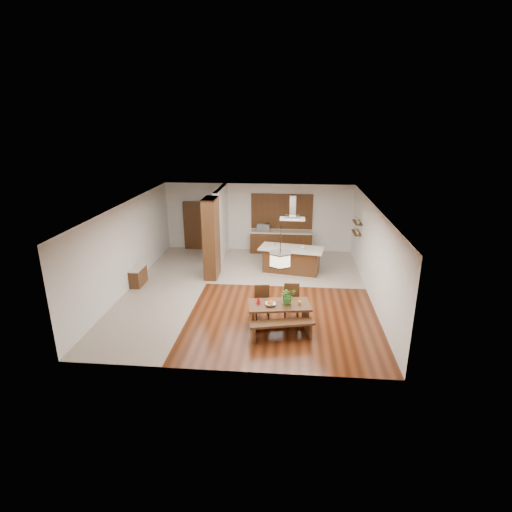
# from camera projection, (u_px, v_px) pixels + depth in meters

# --- Properties ---
(room_shell) EXTENTS (9.00, 9.04, 2.92)m
(room_shell) POSITION_uv_depth(u_px,v_px,m) (247.00, 232.00, 12.70)
(room_shell) COLOR #3C190B
(room_shell) RESTS_ON ground
(tile_hallway) EXTENTS (2.50, 9.00, 0.01)m
(tile_hallway) POSITION_uv_depth(u_px,v_px,m) (167.00, 288.00, 13.60)
(tile_hallway) COLOR #B4A596
(tile_hallway) RESTS_ON ground
(tile_kitchen) EXTENTS (5.50, 4.00, 0.01)m
(tile_kitchen) POSITION_uv_depth(u_px,v_px,m) (286.00, 266.00, 15.61)
(tile_kitchen) COLOR #B4A596
(tile_kitchen) RESTS_ON ground
(soffit_band) EXTENTS (8.00, 9.00, 0.02)m
(soffit_band) POSITION_uv_depth(u_px,v_px,m) (246.00, 206.00, 12.43)
(soffit_band) COLOR #432710
(soffit_band) RESTS_ON room_shell
(partition_pier) EXTENTS (0.45, 1.00, 2.90)m
(partition_pier) POSITION_uv_depth(u_px,v_px,m) (211.00, 238.00, 14.14)
(partition_pier) COLOR #331D0E
(partition_pier) RESTS_ON ground
(partition_stub) EXTENTS (0.18, 2.40, 2.90)m
(partition_stub) POSITION_uv_depth(u_px,v_px,m) (221.00, 224.00, 16.12)
(partition_stub) COLOR silver
(partition_stub) RESTS_ON ground
(hallway_console) EXTENTS (0.37, 0.88, 0.63)m
(hallway_console) POSITION_uv_depth(u_px,v_px,m) (138.00, 276.00, 13.77)
(hallway_console) COLOR #331D0E
(hallway_console) RESTS_ON ground
(hallway_doorway) EXTENTS (1.10, 0.20, 2.10)m
(hallway_doorway) POSITION_uv_depth(u_px,v_px,m) (197.00, 226.00, 17.40)
(hallway_doorway) COLOR #331D0E
(hallway_doorway) RESTS_ON ground
(rear_counter) EXTENTS (2.60, 0.62, 0.95)m
(rear_counter) POSITION_uv_depth(u_px,v_px,m) (281.00, 242.00, 17.08)
(rear_counter) COLOR #331D0E
(rear_counter) RESTS_ON ground
(kitchen_window) EXTENTS (2.60, 0.08, 1.50)m
(kitchen_window) POSITION_uv_depth(u_px,v_px,m) (282.00, 211.00, 16.91)
(kitchen_window) COLOR #965A2D
(kitchen_window) RESTS_ON room_shell
(shelf_lower) EXTENTS (0.26, 0.90, 0.04)m
(shelf_lower) POSITION_uv_depth(u_px,v_px,m) (356.00, 233.00, 15.03)
(shelf_lower) COLOR #331D0E
(shelf_lower) RESTS_ON room_shell
(shelf_upper) EXTENTS (0.26, 0.90, 0.04)m
(shelf_upper) POSITION_uv_depth(u_px,v_px,m) (357.00, 222.00, 14.90)
(shelf_upper) COLOR #331D0E
(shelf_upper) RESTS_ON room_shell
(dining_table) EXTENTS (1.79, 1.09, 0.70)m
(dining_table) POSITION_uv_depth(u_px,v_px,m) (279.00, 310.00, 10.89)
(dining_table) COLOR #331D0E
(dining_table) RESTS_ON ground
(dining_bench) EXTENTS (1.73, 0.74, 0.48)m
(dining_bench) POSITION_uv_depth(u_px,v_px,m) (282.00, 330.00, 10.41)
(dining_bench) COLOR #331D0E
(dining_bench) RESTS_ON ground
(dining_chair_left) EXTENTS (0.48, 0.48, 0.98)m
(dining_chair_left) POSITION_uv_depth(u_px,v_px,m) (262.00, 303.00, 11.35)
(dining_chair_left) COLOR #331D0E
(dining_chair_left) RESTS_ON ground
(dining_chair_right) EXTENTS (0.45, 0.45, 1.00)m
(dining_chair_right) POSITION_uv_depth(u_px,v_px,m) (291.00, 302.00, 11.40)
(dining_chair_right) COLOR #331D0E
(dining_chair_right) RESTS_ON ground
(pendant_lantern) EXTENTS (0.64, 0.64, 1.31)m
(pendant_lantern) POSITION_uv_depth(u_px,v_px,m) (280.00, 250.00, 10.33)
(pendant_lantern) COLOR #FFF1C3
(pendant_lantern) RESTS_ON room_shell
(foliage_plant) EXTENTS (0.51, 0.47, 0.48)m
(foliage_plant) POSITION_uv_depth(u_px,v_px,m) (288.00, 295.00, 10.78)
(foliage_plant) COLOR #377627
(foliage_plant) RESTS_ON dining_table
(fruit_bowl) EXTENTS (0.34, 0.34, 0.07)m
(fruit_bowl) POSITION_uv_depth(u_px,v_px,m) (271.00, 304.00, 10.74)
(fruit_bowl) COLOR #B8B0A1
(fruit_bowl) RESTS_ON dining_table
(napkin_cone) EXTENTS (0.17, 0.17, 0.21)m
(napkin_cone) POSITION_uv_depth(u_px,v_px,m) (258.00, 300.00, 10.82)
(napkin_cone) COLOR #B40C14
(napkin_cone) RESTS_ON dining_table
(gold_ornament) EXTENTS (0.08, 0.08, 0.10)m
(gold_ornament) POSITION_uv_depth(u_px,v_px,m) (300.00, 303.00, 10.78)
(gold_ornament) COLOR gold
(gold_ornament) RESTS_ON dining_table
(kitchen_island) EXTENTS (2.48, 1.44, 0.96)m
(kitchen_island) POSITION_uv_depth(u_px,v_px,m) (291.00, 259.00, 14.88)
(kitchen_island) COLOR #331D0E
(kitchen_island) RESTS_ON ground
(range_hood) EXTENTS (0.90, 0.55, 0.87)m
(range_hood) POSITION_uv_depth(u_px,v_px,m) (293.00, 207.00, 14.24)
(range_hood) COLOR silver
(range_hood) RESTS_ON room_shell
(island_cup) EXTENTS (0.17, 0.17, 0.10)m
(island_cup) POSITION_uv_depth(u_px,v_px,m) (303.00, 247.00, 14.57)
(island_cup) COLOR silver
(island_cup) RESTS_ON kitchen_island
(microwave) EXTENTS (0.54, 0.37, 0.29)m
(microwave) POSITION_uv_depth(u_px,v_px,m) (263.00, 227.00, 16.97)
(microwave) COLOR silver
(microwave) RESTS_ON rear_counter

